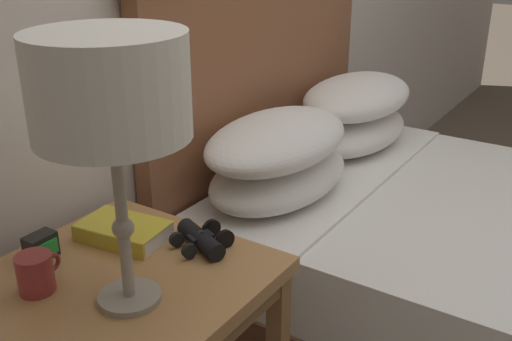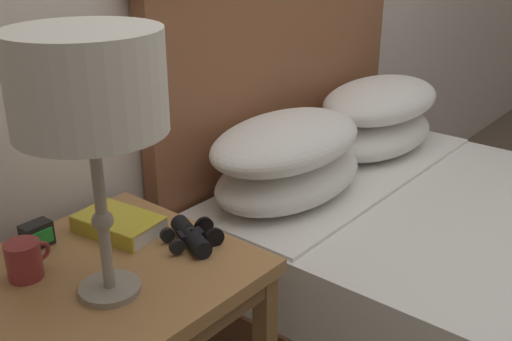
{
  "view_description": "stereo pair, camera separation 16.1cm",
  "coord_description": "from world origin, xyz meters",
  "px_view_note": "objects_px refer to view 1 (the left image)",
  "views": [
    {
      "loc": [
        -1.49,
        -0.34,
        1.37
      ],
      "look_at": [
        -0.25,
        0.48,
        0.75
      ],
      "focal_mm": 42.0,
      "sensor_mm": 36.0,
      "label": 1
    },
    {
      "loc": [
        -1.4,
        -0.47,
        1.37
      ],
      "look_at": [
        -0.25,
        0.48,
        0.75
      ],
      "focal_mm": 42.0,
      "sensor_mm": 36.0,
      "label": 2
    }
  ],
  "objects_px": {
    "book_on_nightstand": "(123,231)",
    "binoculars_pair": "(201,239)",
    "bed": "(454,256)",
    "alarm_clock": "(41,246)",
    "coffee_mug": "(36,273)",
    "nightstand": "(123,309)",
    "table_lamp": "(110,92)"
  },
  "relations": [
    {
      "from": "binoculars_pair",
      "to": "coffee_mug",
      "type": "relative_size",
      "value": 1.59
    },
    {
      "from": "bed",
      "to": "binoculars_pair",
      "type": "bearing_deg",
      "value": 154.83
    },
    {
      "from": "bed",
      "to": "book_on_nightstand",
      "type": "relative_size",
      "value": 7.89
    },
    {
      "from": "book_on_nightstand",
      "to": "alarm_clock",
      "type": "height_order",
      "value": "alarm_clock"
    },
    {
      "from": "table_lamp",
      "to": "binoculars_pair",
      "type": "xyz_separation_m",
      "value": [
        0.25,
        0.01,
        -0.42
      ]
    },
    {
      "from": "table_lamp",
      "to": "alarm_clock",
      "type": "xyz_separation_m",
      "value": [
        0.01,
        0.29,
        -0.41
      ]
    },
    {
      "from": "book_on_nightstand",
      "to": "coffee_mug",
      "type": "bearing_deg",
      "value": -178.05
    },
    {
      "from": "coffee_mug",
      "to": "book_on_nightstand",
      "type": "bearing_deg",
      "value": 1.95
    },
    {
      "from": "bed",
      "to": "alarm_clock",
      "type": "distance_m",
      "value": 1.32
    },
    {
      "from": "book_on_nightstand",
      "to": "alarm_clock",
      "type": "xyz_separation_m",
      "value": [
        -0.17,
        0.09,
        0.01
      ]
    },
    {
      "from": "table_lamp",
      "to": "book_on_nightstand",
      "type": "distance_m",
      "value": 0.5
    },
    {
      "from": "table_lamp",
      "to": "binoculars_pair",
      "type": "relative_size",
      "value": 3.35
    },
    {
      "from": "book_on_nightstand",
      "to": "table_lamp",
      "type": "bearing_deg",
      "value": -132.46
    },
    {
      "from": "nightstand",
      "to": "bed",
      "type": "xyz_separation_m",
      "value": [
        1.04,
        -0.47,
        -0.23
      ]
    },
    {
      "from": "table_lamp",
      "to": "book_on_nightstand",
      "type": "bearing_deg",
      "value": 47.54
    },
    {
      "from": "alarm_clock",
      "to": "table_lamp",
      "type": "bearing_deg",
      "value": -92.08
    },
    {
      "from": "table_lamp",
      "to": "bed",
      "type": "bearing_deg",
      "value": -19.49
    },
    {
      "from": "nightstand",
      "to": "bed",
      "type": "height_order",
      "value": "bed"
    },
    {
      "from": "nightstand",
      "to": "book_on_nightstand",
      "type": "xyz_separation_m",
      "value": [
        0.13,
        0.11,
        0.11
      ]
    },
    {
      "from": "book_on_nightstand",
      "to": "binoculars_pair",
      "type": "bearing_deg",
      "value": -68.82
    },
    {
      "from": "nightstand",
      "to": "alarm_clock",
      "type": "distance_m",
      "value": 0.24
    },
    {
      "from": "table_lamp",
      "to": "binoculars_pair",
      "type": "bearing_deg",
      "value": 2.11
    },
    {
      "from": "bed",
      "to": "alarm_clock",
      "type": "relative_size",
      "value": 25.58
    },
    {
      "from": "book_on_nightstand",
      "to": "alarm_clock",
      "type": "bearing_deg",
      "value": 150.98
    },
    {
      "from": "coffee_mug",
      "to": "alarm_clock",
      "type": "xyz_separation_m",
      "value": [
        0.09,
        0.1,
        -0.01
      ]
    },
    {
      "from": "nightstand",
      "to": "binoculars_pair",
      "type": "bearing_deg",
      "value": -19.95
    },
    {
      "from": "bed",
      "to": "book_on_nightstand",
      "type": "distance_m",
      "value": 1.14
    },
    {
      "from": "coffee_mug",
      "to": "alarm_clock",
      "type": "relative_size",
      "value": 1.47
    },
    {
      "from": "nightstand",
      "to": "coffee_mug",
      "type": "height_order",
      "value": "coffee_mug"
    },
    {
      "from": "bed",
      "to": "nightstand",
      "type": "bearing_deg",
      "value": 155.79
    },
    {
      "from": "binoculars_pair",
      "to": "table_lamp",
      "type": "bearing_deg",
      "value": -177.89
    },
    {
      "from": "book_on_nightstand",
      "to": "binoculars_pair",
      "type": "distance_m",
      "value": 0.2
    }
  ]
}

